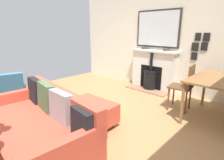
{
  "coord_description": "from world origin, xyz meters",
  "views": [
    {
      "loc": [
        1.56,
        2.37,
        1.52
      ],
      "look_at": [
        -0.69,
        0.24,
        0.64
      ],
      "focal_mm": 28.93,
      "sensor_mm": 36.0,
      "label": 1
    }
  ],
  "objects_px": {
    "mantel_bowl_far": "(166,50)",
    "sofa": "(40,124)",
    "fireplace": "(152,72)",
    "ottoman": "(91,112)",
    "dining_table": "(219,84)",
    "armchair_accent": "(6,89)",
    "dining_chair_near_fireplace": "(185,84)",
    "mantel_bowl_near": "(144,48)"
  },
  "relations": [
    {
      "from": "fireplace",
      "to": "mantel_bowl_far",
      "type": "height_order",
      "value": "mantel_bowl_far"
    },
    {
      "from": "fireplace",
      "to": "dining_table",
      "type": "xyz_separation_m",
      "value": [
        0.76,
        1.7,
        0.2
      ]
    },
    {
      "from": "fireplace",
      "to": "dining_table",
      "type": "relative_size",
      "value": 1.09
    },
    {
      "from": "fireplace",
      "to": "mantel_bowl_near",
      "type": "height_order",
      "value": "mantel_bowl_near"
    },
    {
      "from": "mantel_bowl_near",
      "to": "dining_chair_near_fireplace",
      "type": "relative_size",
      "value": 0.17
    },
    {
      "from": "mantel_bowl_far",
      "to": "sofa",
      "type": "distance_m",
      "value": 3.26
    },
    {
      "from": "sofa",
      "to": "ottoman",
      "type": "bearing_deg",
      "value": 177.12
    },
    {
      "from": "fireplace",
      "to": "mantel_bowl_far",
      "type": "bearing_deg",
      "value": 93.44
    },
    {
      "from": "sofa",
      "to": "mantel_bowl_near",
      "type": "bearing_deg",
      "value": -170.1
    },
    {
      "from": "fireplace",
      "to": "mantel_bowl_far",
      "type": "xyz_separation_m",
      "value": [
        -0.02,
        0.32,
        0.6
      ]
    },
    {
      "from": "ottoman",
      "to": "dining_chair_near_fireplace",
      "type": "height_order",
      "value": "dining_chair_near_fireplace"
    },
    {
      "from": "armchair_accent",
      "to": "sofa",
      "type": "bearing_deg",
      "value": 86.39
    },
    {
      "from": "dining_table",
      "to": "dining_chair_near_fireplace",
      "type": "relative_size",
      "value": 1.29
    },
    {
      "from": "ottoman",
      "to": "dining_table",
      "type": "relative_size",
      "value": 0.68
    },
    {
      "from": "mantel_bowl_far",
      "to": "dining_chair_near_fireplace",
      "type": "bearing_deg",
      "value": 47.25
    },
    {
      "from": "sofa",
      "to": "dining_chair_near_fireplace",
      "type": "xyz_separation_m",
      "value": [
        -2.41,
        0.9,
        0.2
      ]
    },
    {
      "from": "mantel_bowl_near",
      "to": "dining_table",
      "type": "xyz_separation_m",
      "value": [
        0.78,
        2.0,
        -0.39
      ]
    },
    {
      "from": "mantel_bowl_near",
      "to": "mantel_bowl_far",
      "type": "bearing_deg",
      "value": 90.0
    },
    {
      "from": "mantel_bowl_far",
      "to": "ottoman",
      "type": "distance_m",
      "value": 2.49
    },
    {
      "from": "mantel_bowl_near",
      "to": "armchair_accent",
      "type": "height_order",
      "value": "mantel_bowl_near"
    },
    {
      "from": "fireplace",
      "to": "armchair_accent",
      "type": "relative_size",
      "value": 1.61
    },
    {
      "from": "fireplace",
      "to": "sofa",
      "type": "height_order",
      "value": "fireplace"
    },
    {
      "from": "sofa",
      "to": "armchair_accent",
      "type": "bearing_deg",
      "value": -93.61
    },
    {
      "from": "mantel_bowl_near",
      "to": "dining_chair_near_fireplace",
      "type": "bearing_deg",
      "value": 62.02
    },
    {
      "from": "mantel_bowl_far",
      "to": "armchair_accent",
      "type": "bearing_deg",
      "value": -28.18
    },
    {
      "from": "dining_chair_near_fireplace",
      "to": "fireplace",
      "type": "bearing_deg",
      "value": -123.09
    },
    {
      "from": "mantel_bowl_far",
      "to": "armchair_accent",
      "type": "height_order",
      "value": "mantel_bowl_far"
    },
    {
      "from": "mantel_bowl_far",
      "to": "fireplace",
      "type": "bearing_deg",
      "value": -86.56
    },
    {
      "from": "mantel_bowl_far",
      "to": "sofa",
      "type": "bearing_deg",
      "value": -1.13
    },
    {
      "from": "mantel_bowl_far",
      "to": "armchair_accent",
      "type": "distance_m",
      "value": 3.55
    },
    {
      "from": "ottoman",
      "to": "dining_table",
      "type": "xyz_separation_m",
      "value": [
        -1.57,
        1.4,
        0.41
      ]
    },
    {
      "from": "ottoman",
      "to": "armchair_accent",
      "type": "height_order",
      "value": "armchair_accent"
    },
    {
      "from": "dining_table",
      "to": "mantel_bowl_far",
      "type": "bearing_deg",
      "value": -119.56
    },
    {
      "from": "sofa",
      "to": "armchair_accent",
      "type": "height_order",
      "value": "sofa"
    },
    {
      "from": "ottoman",
      "to": "dining_table",
      "type": "distance_m",
      "value": 2.15
    },
    {
      "from": "fireplace",
      "to": "armchair_accent",
      "type": "bearing_deg",
      "value": -23.49
    },
    {
      "from": "dining_chair_near_fireplace",
      "to": "armchair_accent",
      "type": "bearing_deg",
      "value": -47.1
    },
    {
      "from": "ottoman",
      "to": "sofa",
      "type": "bearing_deg",
      "value": -2.88
    },
    {
      "from": "dining_table",
      "to": "dining_chair_near_fireplace",
      "type": "height_order",
      "value": "dining_chair_near_fireplace"
    },
    {
      "from": "fireplace",
      "to": "ottoman",
      "type": "height_order",
      "value": "fireplace"
    },
    {
      "from": "fireplace",
      "to": "mantel_bowl_near",
      "type": "distance_m",
      "value": 0.67
    },
    {
      "from": "mantel_bowl_near",
      "to": "armchair_accent",
      "type": "distance_m",
      "value": 3.31
    }
  ]
}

